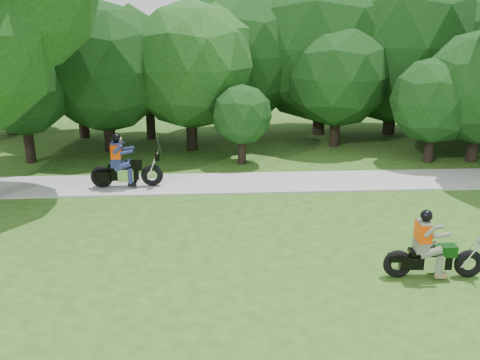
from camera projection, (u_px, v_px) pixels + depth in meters
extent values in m
plane|color=#2E4C15|center=(372.00, 307.00, 10.58)|extent=(100.00, 100.00, 0.00)
cube|color=#9E9E99|center=(302.00, 182.00, 18.18)|extent=(60.00, 2.20, 0.06)
cylinder|color=black|center=(242.00, 149.00, 20.24)|extent=(0.31, 0.31, 1.15)
sphere|color=black|center=(242.00, 115.00, 19.84)|extent=(2.28, 2.28, 2.28)
cylinder|color=black|center=(239.00, 116.00, 24.75)|extent=(0.50, 0.50, 1.80)
sphere|color=black|center=(239.00, 53.00, 23.88)|extent=(6.07, 6.07, 6.07)
cylinder|color=black|center=(192.00, 129.00, 22.21)|extent=(0.46, 0.46, 1.80)
sphere|color=#184012|center=(190.00, 65.00, 21.43)|extent=(5.18, 5.18, 5.18)
cylinder|color=black|center=(429.00, 145.00, 20.49)|extent=(0.36, 0.36, 1.30)
sphere|color=black|center=(434.00, 101.00, 19.97)|extent=(3.28, 3.28, 3.28)
cylinder|color=black|center=(11.00, 115.00, 25.06)|extent=(0.53, 0.53, 1.80)
sphere|color=black|center=(2.00, 48.00, 24.13)|extent=(6.69, 6.69, 6.69)
cylinder|color=black|center=(390.00, 115.00, 25.12)|extent=(0.57, 0.57, 1.80)
sphere|color=black|center=(396.00, 43.00, 24.13)|extent=(7.33, 7.33, 7.33)
cylinder|color=black|center=(335.00, 128.00, 22.87)|extent=(0.42, 0.42, 1.60)
sphere|color=black|center=(338.00, 75.00, 22.20)|extent=(4.37, 4.37, 4.37)
cylinder|color=black|center=(319.00, 115.00, 25.04)|extent=(0.55, 0.55, 1.80)
sphere|color=black|center=(322.00, 45.00, 24.07)|extent=(7.09, 7.09, 7.09)
cylinder|color=black|center=(150.00, 119.00, 24.25)|extent=(0.41, 0.41, 1.80)
sphere|color=black|center=(148.00, 68.00, 23.57)|extent=(4.21, 4.21, 4.21)
cylinder|color=black|center=(83.00, 118.00, 24.38)|extent=(0.46, 0.46, 1.80)
sphere|color=black|center=(78.00, 60.00, 23.59)|extent=(5.24, 5.24, 5.24)
cylinder|color=black|center=(473.00, 115.00, 24.98)|extent=(0.50, 0.50, 1.80)
cylinder|color=black|center=(29.00, 141.00, 20.39)|extent=(0.38, 0.38, 1.68)
sphere|color=black|center=(22.00, 88.00, 19.77)|extent=(3.62, 3.62, 3.62)
cylinder|color=black|center=(110.00, 131.00, 21.92)|extent=(0.46, 0.46, 1.75)
sphere|color=black|center=(105.00, 68.00, 21.15)|extent=(5.15, 5.15, 5.15)
cylinder|color=black|center=(473.00, 143.00, 20.52)|extent=(0.42, 0.42, 1.43)
torus|color=black|center=(398.00, 264.00, 11.66)|extent=(0.65, 0.22, 0.64)
torus|color=black|center=(469.00, 264.00, 11.67)|extent=(0.65, 0.22, 0.64)
cube|color=black|center=(425.00, 262.00, 11.65)|extent=(1.13, 0.28, 0.29)
cube|color=silver|center=(432.00, 262.00, 11.65)|extent=(0.46, 0.34, 0.37)
cube|color=black|center=(445.00, 250.00, 11.57)|extent=(0.49, 0.30, 0.24)
cube|color=black|center=(420.00, 252.00, 11.58)|extent=(0.49, 0.32, 0.09)
cylinder|color=silver|center=(472.00, 250.00, 11.57)|extent=(0.50, 0.07, 0.76)
cube|color=#575E4C|center=(421.00, 246.00, 11.54)|extent=(0.29, 0.36, 0.22)
cube|color=#575E4C|center=(423.00, 232.00, 11.44)|extent=(0.26, 0.40, 0.51)
cube|color=#FF4105|center=(423.00, 232.00, 11.43)|extent=(0.29, 0.44, 0.40)
sphere|color=black|center=(426.00, 216.00, 11.32)|extent=(0.26, 0.26, 0.26)
torus|color=black|center=(102.00, 177.00, 17.38)|extent=(0.74, 0.24, 0.73)
torus|color=black|center=(152.00, 175.00, 17.55)|extent=(0.74, 0.24, 0.73)
cube|color=black|center=(121.00, 175.00, 17.43)|extent=(1.17, 0.31, 0.33)
cube|color=silver|center=(126.00, 175.00, 17.45)|extent=(0.52, 0.38, 0.42)
cube|color=black|center=(134.00, 165.00, 17.38)|extent=(0.56, 0.34, 0.27)
cube|color=black|center=(116.00, 167.00, 17.34)|extent=(0.56, 0.36, 0.10)
cylinder|color=silver|center=(153.00, 165.00, 17.45)|extent=(0.42, 0.07, 0.94)
cylinder|color=silver|center=(158.00, 151.00, 17.33)|extent=(0.07, 0.67, 0.04)
cube|color=black|center=(103.00, 177.00, 17.16)|extent=(0.44, 0.15, 0.35)
cube|color=black|center=(104.00, 173.00, 17.59)|extent=(0.44, 0.15, 0.35)
cube|color=navy|center=(116.00, 163.00, 17.29)|extent=(0.33, 0.41, 0.25)
cube|color=navy|center=(116.00, 151.00, 17.18)|extent=(0.29, 0.45, 0.58)
cube|color=#FF4105|center=(116.00, 151.00, 17.17)|extent=(0.33, 0.49, 0.46)
sphere|color=black|center=(116.00, 138.00, 17.05)|extent=(0.29, 0.29, 0.29)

